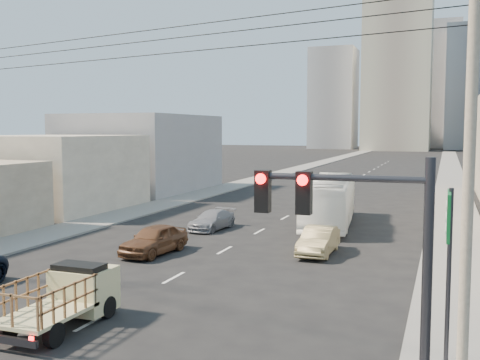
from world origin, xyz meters
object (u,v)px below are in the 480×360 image
Objects in this scene: flatbed_pickup at (64,294)px; city_bus at (330,201)px; sedan_tan at (319,241)px; sedan_grey at (212,220)px; green_sign at (448,237)px; traffic_signal at (367,263)px; sedan_brown at (154,239)px; utility_pole at (468,191)px.

city_bus is at bearing 79.24° from flatbed_pickup.
sedan_tan is 1.02× the size of sedan_grey.
city_bus is 2.39× the size of green_sign.
traffic_signal reaches higher than city_bus.
sedan_brown reaches higher than sedan_tan.
sedan_grey is 23.28m from green_sign.
sedan_grey is (-2.52, 18.30, -0.48)m from flatbed_pickup.
sedan_tan reaches higher than sedan_grey.
green_sign reaches higher than sedan_grey.
flatbed_pickup is 12.06m from green_sign.
traffic_signal is 5.21m from green_sign.
sedan_tan is (1.24, -9.14, -0.96)m from city_bus.
sedan_grey is at bearing 97.84° from flatbed_pickup.
city_bus is at bearing 66.07° from sedan_brown.
green_sign is (14.28, -10.41, 2.98)m from sedan_brown.
sedan_brown is at bearing 138.53° from utility_pole.
sedan_tan is 9.37m from sedan_grey.
green_sign reaches higher than sedan_brown.
sedan_brown is 0.90× the size of green_sign.
green_sign is (7.46, -22.48, 2.08)m from city_bus.
utility_pole reaches higher than flatbed_pickup.
city_bus is 26.41m from utility_pole.
flatbed_pickup is 23.08m from city_bus.
utility_pole is (6.56, -15.85, 4.48)m from sedan_tan.
sedan_tan is at bearing 112.49° from utility_pole.
traffic_signal is at bearing -24.90° from flatbed_pickup.
sedan_tan is at bearing -24.89° from sedan_grey.
traffic_signal reaches higher than sedan_tan.
traffic_signal is at bearing -44.59° from sedan_brown.
utility_pole is (1.73, 2.51, 1.11)m from traffic_signal.
sedan_brown is 0.75× the size of traffic_signal.
sedan_grey is at bearing 119.15° from traffic_signal.
green_sign reaches higher than city_bus.
city_bus is at bearing 107.33° from utility_pole.
green_sign is at bearing -77.97° from city_bus.
flatbed_pickup reaches higher than sedan_grey.
utility_pole reaches higher than traffic_signal.
flatbed_pickup is 0.98× the size of sedan_brown.
traffic_signal reaches higher than green_sign.
green_sign is 2.91m from utility_pole.
city_bus is at bearing 108.35° from green_sign.
sedan_tan is (8.05, 2.93, -0.06)m from sedan_brown.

